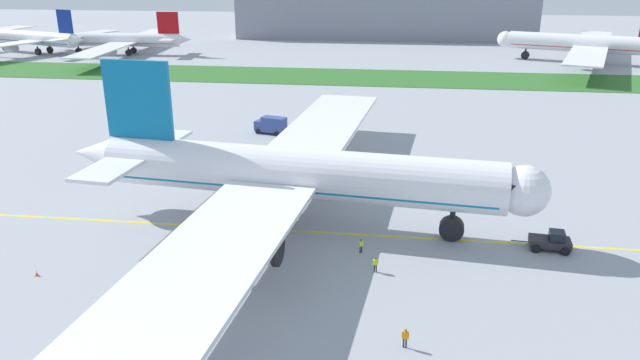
{
  "coord_description": "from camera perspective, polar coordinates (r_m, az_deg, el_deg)",
  "views": [
    {
      "loc": [
        16.41,
        -59.28,
        28.62
      ],
      "look_at": [
        7.83,
        7.18,
        3.95
      ],
      "focal_mm": 33.5,
      "sensor_mm": 36.0,
      "label": 1
    }
  ],
  "objects": [
    {
      "name": "ground_crew_marshaller_front",
      "position": [
        58.86,
        5.33,
        -7.92
      ],
      "size": [
        0.53,
        0.34,
        1.58
      ],
      "color": "black",
      "rests_on": "ground"
    },
    {
      "name": "traffic_cone_near_nose",
      "position": [
        64.41,
        -25.46,
        -8.03
      ],
      "size": [
        0.36,
        0.36,
        0.58
      ],
      "color": "#F2590C",
      "rests_on": "ground"
    },
    {
      "name": "parked_airliner_far_centre",
      "position": [
        219.23,
        -25.36,
        12.11
      ],
      "size": [
        39.44,
        62.9,
        14.38
      ],
      "color": "white",
      "rests_on": "ground"
    },
    {
      "name": "service_truck_baggage_loader",
      "position": [
        105.19,
        -4.68,
        5.27
      ],
      "size": [
        5.96,
        3.63,
        3.05
      ],
      "color": "#33478C",
      "rests_on": "ground"
    },
    {
      "name": "apron_taxi_line",
      "position": [
        68.63,
        -7.2,
        -4.61
      ],
      "size": [
        280.0,
        0.36,
        0.01
      ],
      "primitive_type": "cube",
      "color": "yellow",
      "rests_on": "ground"
    },
    {
      "name": "ground_crew_wingwalker_starboard",
      "position": [
        62.37,
        3.93,
        -6.17
      ],
      "size": [
        0.47,
        0.44,
        1.58
      ],
      "color": "black",
      "rests_on": "ground"
    },
    {
      "name": "terminal_building",
      "position": [
        240.65,
        6.14,
        15.42
      ],
      "size": [
        113.29,
        20.0,
        18.0
      ],
      "primitive_type": "cube",
      "color": "gray",
      "rests_on": "ground"
    },
    {
      "name": "ground_plane",
      "position": [
        67.84,
        -7.38,
        -4.92
      ],
      "size": [
        600.0,
        600.0,
        0.0
      ],
      "primitive_type": "plane",
      "color": "#9399A0",
      "rests_on": "ground"
    },
    {
      "name": "ground_crew_wingwalker_port",
      "position": [
        48.66,
        8.15,
        -14.56
      ],
      "size": [
        0.59,
        0.35,
        1.71
      ],
      "color": "black",
      "rests_on": "ground"
    },
    {
      "name": "grass_median_strip",
      "position": [
        158.96,
        1.33,
        9.85
      ],
      "size": [
        320.0,
        24.0,
        0.1
      ],
      "primitive_type": "cube",
      "color": "#2D6628",
      "rests_on": "ground"
    },
    {
      "name": "parked_airliner_far_right",
      "position": [
        207.4,
        -18.3,
        12.57
      ],
      "size": [
        45.46,
        73.14,
        13.51
      ],
      "color": "white",
      "rests_on": "ground"
    },
    {
      "name": "pushback_tug",
      "position": [
        67.47,
        21.22,
        -5.46
      ],
      "size": [
        6.06,
        2.91,
        2.11
      ],
      "color": "#26262B",
      "rests_on": "ground"
    },
    {
      "name": "airliner_foreground",
      "position": [
        66.94,
        -2.71,
        0.6
      ],
      "size": [
        54.96,
        87.4,
        18.2
      ],
      "color": "white",
      "rests_on": "ground"
    },
    {
      "name": "parked_airliner_far_outer",
      "position": [
        196.73,
        24.13,
        11.78
      ],
      "size": [
        49.45,
        80.11,
        16.46
      ],
      "color": "white",
      "rests_on": "ground"
    }
  ]
}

